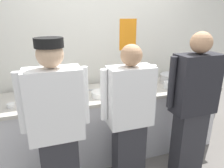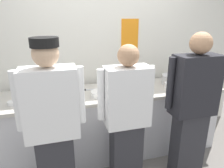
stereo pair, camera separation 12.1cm
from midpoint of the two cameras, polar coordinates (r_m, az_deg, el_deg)
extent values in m
plane|color=slate|center=(2.83, 3.90, -21.88)|extent=(9.00, 9.00, 0.00)
cube|color=silver|center=(3.00, -1.02, 11.60)|extent=(4.51, 0.10, 2.94)
cube|color=orange|center=(3.05, 6.09, 13.33)|extent=(0.26, 0.01, 0.44)
cube|color=silver|center=(2.88, 1.58, -10.68)|extent=(2.82, 0.65, 0.86)
cube|color=#B7B2A8|center=(2.69, 1.67, -2.28)|extent=(2.87, 0.71, 0.04)
cube|color=white|center=(1.84, -14.77, -5.21)|extent=(0.46, 0.24, 0.63)
cylinder|color=white|center=(1.89, -23.01, -4.50)|extent=(0.07, 0.07, 0.54)
cylinder|color=white|center=(1.88, -6.75, -3.11)|extent=(0.07, 0.07, 0.54)
sphere|color=tan|center=(1.72, -15.94, 7.98)|extent=(0.22, 0.22, 0.22)
cylinder|color=black|center=(1.71, -16.21, 11.00)|extent=(0.23, 0.23, 0.08)
cube|color=#2D2D33|center=(2.39, 5.37, -18.87)|extent=(0.32, 0.20, 0.76)
cube|color=white|center=(2.05, 5.94, -3.51)|extent=(0.45, 0.24, 0.60)
cylinder|color=white|center=(2.00, -1.35, -3.05)|extent=(0.07, 0.07, 0.51)
cylinder|color=white|center=(2.18, 11.91, -1.65)|extent=(0.07, 0.07, 0.51)
sphere|color=tan|center=(1.94, 6.34, 7.84)|extent=(0.21, 0.21, 0.21)
cube|color=#2D2D33|center=(2.66, 21.26, -15.40)|extent=(0.34, 0.20, 0.81)
cube|color=#232328|center=(2.35, 23.31, -0.38)|extent=(0.47, 0.24, 0.64)
cylinder|color=#232328|center=(2.21, 17.25, 0.11)|extent=(0.07, 0.07, 0.55)
cylinder|color=#232328|center=(2.54, 27.66, 1.14)|extent=(0.07, 0.07, 0.55)
sphere|color=tan|center=(2.25, 24.73, 10.19)|extent=(0.22, 0.22, 0.22)
cylinder|color=white|center=(2.51, -1.86, -3.16)|extent=(0.23, 0.23, 0.01)
cylinder|color=white|center=(2.51, -1.86, -2.91)|extent=(0.23, 0.23, 0.01)
cylinder|color=white|center=(2.50, -1.86, -2.65)|extent=(0.23, 0.23, 0.01)
cylinder|color=white|center=(2.50, -1.87, -2.40)|extent=(0.23, 0.23, 0.01)
cylinder|color=white|center=(2.49, -1.87, -2.14)|extent=(0.23, 0.23, 0.01)
cylinder|color=#B7BABF|center=(3.07, 17.79, 1.15)|extent=(0.34, 0.34, 0.13)
cube|color=#B7BABF|center=(2.59, -13.40, -2.84)|extent=(0.45, 0.29, 0.02)
cylinder|color=orange|center=(2.88, 10.72, 0.95)|extent=(0.06, 0.06, 0.16)
cone|color=orange|center=(2.86, 10.84, 2.80)|extent=(0.05, 0.05, 0.04)
cylinder|color=white|center=(2.71, 1.14, -1.12)|extent=(0.09, 0.09, 0.05)
cylinder|color=red|center=(2.70, 1.14, -0.76)|extent=(0.07, 0.07, 0.01)
cylinder|color=white|center=(2.56, 3.16, -2.33)|extent=(0.09, 0.09, 0.05)
cylinder|color=gold|center=(2.56, 3.17, -1.98)|extent=(0.07, 0.07, 0.01)
cylinder|color=white|center=(2.49, -24.73, -4.83)|extent=(0.09, 0.09, 0.04)
cylinder|color=red|center=(2.48, -24.78, -4.52)|extent=(0.07, 0.07, 0.01)
cylinder|color=white|center=(2.83, 16.30, -0.49)|extent=(0.09, 0.09, 0.10)
cube|color=#B7BABF|center=(2.72, -4.09, -1.48)|extent=(0.19, 0.03, 0.01)
cube|color=black|center=(2.70, -6.90, -1.66)|extent=(0.09, 0.03, 0.02)
camera|label=1|loc=(0.06, -88.68, 0.44)|focal=33.23mm
camera|label=2|loc=(0.06, 91.32, -0.44)|focal=33.23mm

